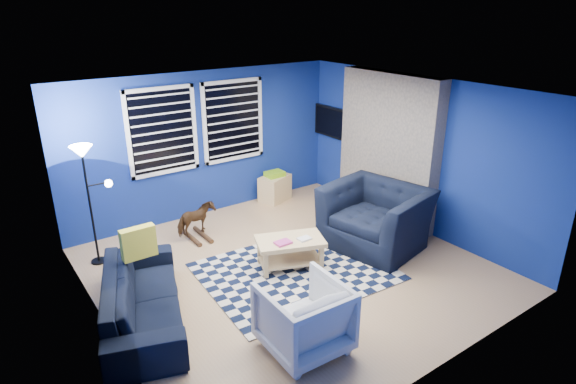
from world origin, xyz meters
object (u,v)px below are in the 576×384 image
Objects in this scene: armchair_bent at (304,317)px; coffee_table at (290,247)px; rocking_horse at (196,219)px; floor_lamp at (86,168)px; tv at (333,122)px; cabinet at (275,188)px; armchair_big at (375,217)px; sofa at (142,298)px.

coffee_table is at bearing -118.68° from armchair_bent.
coffee_table is (0.89, 1.48, -0.07)m from armchair_bent.
rocking_horse is 0.35× the size of floor_lamp.
cabinet is (-1.18, 0.25, -1.15)m from tv.
armchair_bent is at bearing -140.14° from cabinet.
armchair_bent is (-2.36, -1.28, -0.08)m from armchair_big.
floor_lamp is at bearing -130.42° from armchair_big.
coffee_table is at bearing -166.65° from rocking_horse.
sofa is at bearing -156.72° from tv.
floor_lamp is at bearing 19.57° from sofa.
armchair_big is 4.22m from floor_lamp.
rocking_horse is (1.45, 1.60, 0.02)m from sofa.
armchair_big is at bearing -74.70° from sofa.
sofa is 3.14× the size of cabinet.
armchair_bent is (-3.31, -3.44, -1.01)m from tv.
tv is at bearing -32.09° from cabinet.
sofa is at bearing -89.00° from floor_lamp.
armchair_bent is at bearing 166.62° from rocking_horse.
sofa is at bearing 128.42° from rocking_horse.
armchair_big is (-0.95, -2.16, -0.93)m from tv.
tv is at bearing -92.74° from rocking_horse.
floor_lamp reaches higher than armchair_big.
cabinet is (1.25, 2.22, -0.07)m from coffee_table.
floor_lamp is at bearing 75.24° from rocking_horse.
armchair_big is at bearing -113.78° from tv.
cabinet is at bearing -38.20° from sofa.
floor_lamp reaches higher than rocking_horse.
cabinet is at bearing 168.03° from tv.
armchair_big reaches higher than cabinet.
cabinet is (2.13, 3.69, -0.14)m from armchair_bent.
rocking_horse is (0.22, 3.09, -0.06)m from armchair_bent.
tv is at bearing 144.00° from armchair_big.
armchair_bent is at bearing -121.03° from coffee_table.
armchair_bent is at bearing -133.89° from tv.
tv is 4.88m from armchair_bent.
rocking_horse is at bearing -23.66° from sofa.
floor_lamp reaches higher than cabinet.
sofa is at bearing 179.74° from coffee_table.
armchair_big is 2.12× the size of cabinet.
rocking_horse is 1.85m from floor_lamp.
coffee_table is (2.12, -0.01, 0.01)m from sofa.
coffee_table is 0.61× the size of floor_lamp.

